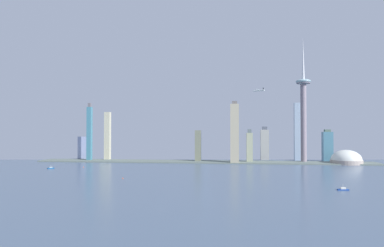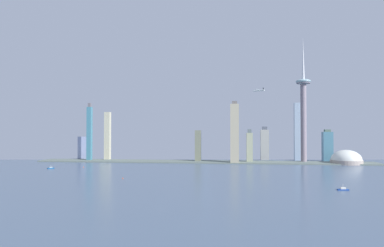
{
  "view_description": "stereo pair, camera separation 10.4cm",
  "coord_description": "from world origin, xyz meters",
  "px_view_note": "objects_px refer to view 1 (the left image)",
  "views": [
    {
      "loc": [
        77.99,
        -367.97,
        84.35
      ],
      "look_at": [
        -29.71,
        549.95,
        103.54
      ],
      "focal_mm": 32.2,
      "sensor_mm": 36.0,
      "label": 1
    },
    {
      "loc": [
        78.1,
        -367.96,
        84.35
      ],
      "look_at": [
        -29.71,
        549.95,
        103.54
      ],
      "focal_mm": 32.2,
      "sensor_mm": 36.0,
      "label": 2
    }
  ],
  "objects_px": {
    "skyscraper_5": "(235,133)",
    "skyscraper_8": "(89,133)",
    "observation_tower": "(303,105)",
    "skyscraper_2": "(198,146)",
    "skyscraper_3": "(108,136)",
    "skyscraper_10": "(250,147)",
    "skyscraper_0": "(327,146)",
    "channel_buoy_0": "(123,178)",
    "skyscraper_1": "(83,147)",
    "boat_2": "(51,168)",
    "skyscraper_7": "(299,132)",
    "boat_1": "(343,189)",
    "skyscraper_9": "(205,129)",
    "stadium_dome": "(346,160)",
    "skyscraper_4": "(265,144)",
    "airplane": "(259,91)",
    "skyscraper_6": "(103,137)",
    "channel_buoy_1": "(84,167)"
  },
  "relations": [
    {
      "from": "skyscraper_5",
      "to": "skyscraper_8",
      "type": "xyz_separation_m",
      "value": [
        -403.35,
        29.16,
        -0.46
      ]
    },
    {
      "from": "observation_tower",
      "to": "skyscraper_2",
      "type": "xyz_separation_m",
      "value": [
        -280.03,
        -11.31,
        -109.23
      ]
    },
    {
      "from": "skyscraper_3",
      "to": "skyscraper_10",
      "type": "xyz_separation_m",
      "value": [
        399.46,
        -23.42,
        -27.52
      ]
    },
    {
      "from": "skyscraper_0",
      "to": "channel_buoy_0",
      "type": "distance_m",
      "value": 599.94
    },
    {
      "from": "skyscraper_1",
      "to": "boat_2",
      "type": "bearing_deg",
      "value": -81.99
    },
    {
      "from": "skyscraper_1",
      "to": "skyscraper_10",
      "type": "xyz_separation_m",
      "value": [
        479.32,
        -40.7,
        5.53
      ]
    },
    {
      "from": "observation_tower",
      "to": "skyscraper_1",
      "type": "relative_size",
      "value": 4.26
    },
    {
      "from": "skyscraper_7",
      "to": "boat_2",
      "type": "bearing_deg",
      "value": -154.07
    },
    {
      "from": "observation_tower",
      "to": "boat_1",
      "type": "distance_m",
      "value": 455.92
    },
    {
      "from": "skyscraper_9",
      "to": "stadium_dome",
      "type": "bearing_deg",
      "value": -16.07
    },
    {
      "from": "skyscraper_4",
      "to": "skyscraper_7",
      "type": "distance_m",
      "value": 103.01
    },
    {
      "from": "observation_tower",
      "to": "skyscraper_1",
      "type": "distance_m",
      "value": 632.81
    },
    {
      "from": "skyscraper_2",
      "to": "skyscraper_3",
      "type": "distance_m",
      "value": 263.63
    },
    {
      "from": "airplane",
      "to": "observation_tower",
      "type": "bearing_deg",
      "value": -136.7
    },
    {
      "from": "skyscraper_4",
      "to": "skyscraper_8",
      "type": "bearing_deg",
      "value": -169.07
    },
    {
      "from": "skyscraper_0",
      "to": "boat_2",
      "type": "xyz_separation_m",
      "value": [
        -658.94,
        -259.97,
        -40.24
      ]
    },
    {
      "from": "airplane",
      "to": "skyscraper_6",
      "type": "bearing_deg",
      "value": 20.61
    },
    {
      "from": "skyscraper_1",
      "to": "skyscraper_6",
      "type": "bearing_deg",
      "value": 37.39
    },
    {
      "from": "skyscraper_1",
      "to": "channel_buoy_1",
      "type": "distance_m",
      "value": 233.03
    },
    {
      "from": "stadium_dome",
      "to": "observation_tower",
      "type": "bearing_deg",
      "value": 164.29
    },
    {
      "from": "skyscraper_3",
      "to": "skyscraper_5",
      "type": "distance_m",
      "value": 363.99
    },
    {
      "from": "skyscraper_7",
      "to": "stadium_dome",
      "type": "bearing_deg",
      "value": -44.6
    },
    {
      "from": "skyscraper_0",
      "to": "skyscraper_7",
      "type": "bearing_deg",
      "value": 159.7
    },
    {
      "from": "skyscraper_4",
      "to": "skyscraper_7",
      "type": "relative_size",
      "value": 0.59
    },
    {
      "from": "skyscraper_2",
      "to": "skyscraper_5",
      "type": "relative_size",
      "value": 0.53
    },
    {
      "from": "skyscraper_0",
      "to": "boat_1",
      "type": "bearing_deg",
      "value": -102.41
    },
    {
      "from": "stadium_dome",
      "to": "skyscraper_7",
      "type": "xyz_separation_m",
      "value": [
        -97.64,
        96.29,
        72.36
      ]
    },
    {
      "from": "skyscraper_6",
      "to": "airplane",
      "type": "bearing_deg",
      "value": -10.76
    },
    {
      "from": "channel_buoy_1",
      "to": "skyscraper_6",
      "type": "bearing_deg",
      "value": 101.12
    },
    {
      "from": "skyscraper_9",
      "to": "channel_buoy_1",
      "type": "height_order",
      "value": "skyscraper_9"
    },
    {
      "from": "channel_buoy_0",
      "to": "observation_tower",
      "type": "bearing_deg",
      "value": 42.91
    },
    {
      "from": "boat_1",
      "to": "channel_buoy_1",
      "type": "bearing_deg",
      "value": -29.72
    },
    {
      "from": "skyscraper_5",
      "to": "airplane",
      "type": "distance_m",
      "value": 129.71
    },
    {
      "from": "skyscraper_2",
      "to": "skyscraper_9",
      "type": "height_order",
      "value": "skyscraper_9"
    },
    {
      "from": "skyscraper_9",
      "to": "boat_1",
      "type": "distance_m",
      "value": 566.06
    },
    {
      "from": "stadium_dome",
      "to": "skyscraper_6",
      "type": "distance_m",
      "value": 681.41
    },
    {
      "from": "skyscraper_6",
      "to": "observation_tower",
      "type": "bearing_deg",
      "value": -6.1
    },
    {
      "from": "channel_buoy_0",
      "to": "airplane",
      "type": "bearing_deg",
      "value": 51.53
    },
    {
      "from": "skyscraper_0",
      "to": "skyscraper_6",
      "type": "distance_m",
      "value": 646.87
    },
    {
      "from": "skyscraper_2",
      "to": "channel_buoy_0",
      "type": "relative_size",
      "value": 33.01
    },
    {
      "from": "skyscraper_7",
      "to": "skyscraper_9",
      "type": "bearing_deg",
      "value": 178.02
    },
    {
      "from": "skyscraper_2",
      "to": "skyscraper_4",
      "type": "distance_m",
      "value": 206.04
    },
    {
      "from": "skyscraper_0",
      "to": "skyscraper_5",
      "type": "bearing_deg",
      "value": -160.9
    },
    {
      "from": "skyscraper_4",
      "to": "skyscraper_5",
      "type": "bearing_deg",
      "value": -125.12
    },
    {
      "from": "skyscraper_6",
      "to": "skyscraper_1",
      "type": "bearing_deg",
      "value": -142.61
    },
    {
      "from": "skyscraper_2",
      "to": "skyscraper_1",
      "type": "bearing_deg",
      "value": 173.84
    },
    {
      "from": "channel_buoy_1",
      "to": "skyscraper_8",
      "type": "bearing_deg",
      "value": 109.28
    },
    {
      "from": "skyscraper_7",
      "to": "airplane",
      "type": "relative_size",
      "value": 5.53
    },
    {
      "from": "boat_1",
      "to": "channel_buoy_0",
      "type": "height_order",
      "value": "boat_1"
    },
    {
      "from": "skyscraper_2",
      "to": "skyscraper_4",
      "type": "xyz_separation_m",
      "value": [
        185.4,
        89.85,
        2.58
      ]
    }
  ]
}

